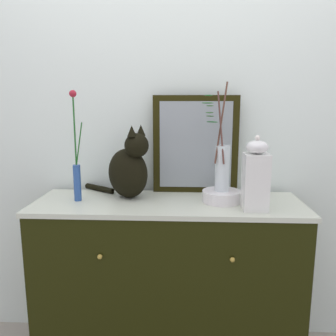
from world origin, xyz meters
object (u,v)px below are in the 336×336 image
Objects in this scene: bowl_porcelain at (222,196)px; sideboard at (168,283)px; cat_sitting at (129,168)px; jar_lidded_porcelain at (256,176)px; mirror_leaning at (196,145)px; vase_slim_green at (77,168)px; vase_glass_clear at (222,163)px.

sideboard is at bearing -177.48° from bowl_porcelain.
cat_sitting reaches higher than jar_lidded_porcelain.
mirror_leaning is 2.74× the size of bowl_porcelain.
cat_sitting is 0.52m from bowl_porcelain.
vase_slim_green is 2.85× the size of bowl_porcelain.
cat_sitting is 0.27m from vase_slim_green.
vase_slim_green is 1.03× the size of vase_glass_clear.
mirror_leaning is at bearing 130.80° from jar_lidded_porcelain.
bowl_porcelain is at bearing -10.75° from vase_glass_clear.
mirror_leaning is 0.99× the size of vase_glass_clear.
sideboard is at bearing -177.24° from vase_glass_clear.
mirror_leaning reaches higher than bowl_porcelain.
vase_slim_green reaches higher than sideboard.
vase_slim_green is at bearing -161.73° from mirror_leaning.
sideboard is 0.72m from vase_glass_clear.
bowl_porcelain is at bearing 139.18° from jar_lidded_porcelain.
mirror_leaning is at bearing 123.18° from vase_glass_clear.
vase_slim_green reaches higher than bowl_porcelain.
vase_slim_green is (-0.48, 0.00, 0.64)m from sideboard.
vase_slim_green reaches higher than mirror_leaning.
jar_lidded_porcelain is (0.90, -0.12, -0.01)m from vase_slim_green.
bowl_porcelain is 0.23m from jar_lidded_porcelain.
jar_lidded_porcelain is (0.15, -0.13, -0.04)m from vase_glass_clear.
mirror_leaning reaches higher than sideboard.
cat_sitting is at bearing 13.96° from vase_slim_green.
sideboard is at bearing 165.08° from jar_lidded_porcelain.
bowl_porcelain is at bearing 2.52° from sideboard.
sideboard is 2.45× the size of vase_slim_green.
bowl_porcelain is at bearing -6.55° from cat_sitting.
cat_sitting reaches higher than sideboard.
jar_lidded_porcelain is at bearing -7.38° from vase_slim_green.
vase_glass_clear is (-0.00, 0.00, 0.18)m from bowl_porcelain.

